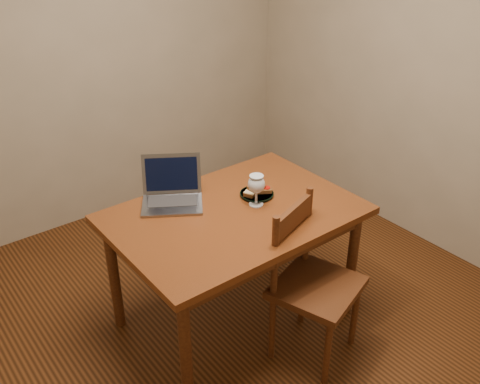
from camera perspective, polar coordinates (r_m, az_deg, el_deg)
floor at (r=3.32m, az=-0.71°, el=-12.98°), size 3.20×3.20×0.02m
back_wall at (r=3.99m, az=-15.48°, el=14.75°), size 3.20×0.02×2.60m
right_wall at (r=3.78m, az=19.53°, el=13.42°), size 0.02×3.20×2.60m
table at (r=2.90m, az=-0.59°, el=-3.52°), size 1.30×0.90×0.74m
chair at (r=2.82m, az=7.84°, el=-8.97°), size 0.53×0.52×0.45m
plate at (r=3.00m, az=1.80°, el=-0.23°), size 0.19×0.19×0.02m
sandwich_cheese at (r=2.98m, az=1.23°, el=0.03°), size 0.11×0.09×0.03m
sandwich_tomato at (r=3.01m, az=2.46°, el=0.30°), size 0.11×0.10×0.03m
sandwich_top at (r=2.98m, az=1.76°, el=0.55°), size 0.10×0.06×0.03m
milk_glass at (r=2.87m, az=1.75°, el=0.19°), size 0.09×0.09×0.18m
laptop at (r=2.96m, az=-7.27°, el=0.22°), size 0.43×0.43×0.24m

